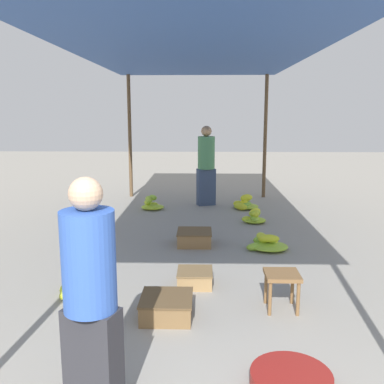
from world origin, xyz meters
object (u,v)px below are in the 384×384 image
banana_pile_right_0 (254,217)px  basin_black (291,382)px  banana_pile_left_1 (152,204)px  shopper_walking_mid (206,164)px  banana_pile_right_2 (267,243)px  banana_pile_left_0 (78,287)px  crate_mid (194,238)px  stool (282,280)px  vendor_foreground (90,296)px  crate_far (195,278)px  crate_near (167,307)px  banana_pile_right_1 (244,204)px

banana_pile_right_0 → basin_black: bearing=-93.5°
banana_pile_left_1 → shopper_walking_mid: size_ratio=0.30×
banana_pile_left_1 → banana_pile_right_0: bearing=-28.4°
banana_pile_left_1 → banana_pile_right_2: 3.23m
banana_pile_left_0 → banana_pile_left_1: (0.31, 4.17, 0.03)m
banana_pile_left_1 → crate_mid: (0.93, -2.37, 0.01)m
stool → shopper_walking_mid: 5.01m
vendor_foreground → crate_far: 2.34m
banana_pile_right_0 → crate_near: size_ratio=0.88×
stool → basin_black: stool is taller
vendor_foreground → crate_mid: 3.79m
banana_pile_left_1 → banana_pile_right_1: (1.91, 0.09, -0.01)m
shopper_walking_mid → vendor_foreground: bearing=-96.8°
crate_far → crate_near: bearing=-108.2°
crate_near → crate_far: size_ratio=1.24×
vendor_foreground → crate_far: size_ratio=3.92×
banana_pile_right_0 → crate_mid: (-1.04, -1.31, -0.00)m
banana_pile_right_0 → banana_pile_left_1: bearing=151.6°
shopper_walking_mid → crate_far: bearing=-92.0°
crate_near → crate_far: bearing=71.8°
banana_pile_left_1 → shopper_walking_mid: bearing=21.1°
crate_far → shopper_walking_mid: size_ratio=0.24×
banana_pile_right_2 → banana_pile_left_0: bearing=-144.9°
vendor_foreground → shopper_walking_mid: (0.77, 6.48, 0.05)m
banana_pile_right_1 → crate_mid: (-0.98, -2.46, 0.02)m
banana_pile_right_1 → crate_near: (-1.20, -4.78, 0.02)m
banana_pile_left_1 → shopper_walking_mid: (1.12, 0.43, 0.78)m
basin_black → banana_pile_left_1: (-1.68, 5.80, 0.02)m
basin_black → banana_pile_left_1: size_ratio=1.16×
banana_pile_left_0 → crate_far: size_ratio=1.54×
banana_pile_left_1 → crate_near: 4.75m
crate_near → banana_pile_right_0: bearing=70.8°
banana_pile_left_0 → banana_pile_left_1: size_ratio=1.23×
vendor_foreground → banana_pile_right_2: vendor_foreground is taller
crate_mid → crate_far: size_ratio=1.28×
vendor_foreground → stool: (1.49, 1.55, -0.51)m
banana_pile_right_0 → shopper_walking_mid: (-0.85, 1.50, 0.76)m
banana_pile_right_2 → crate_near: banana_pile_right_2 is taller
banana_pile_left_1 → vendor_foreground: bearing=-86.7°
banana_pile_left_0 → crate_mid: size_ratio=1.21×
vendor_foreground → banana_pile_right_0: 5.29m
stool → basin_black: 1.33m
banana_pile_right_1 → banana_pile_left_1: bearing=-177.4°
banana_pile_left_1 → shopper_walking_mid: 1.43m
banana_pile_left_0 → vendor_foreground: bearing=-70.6°
crate_mid → crate_near: bearing=-95.5°
banana_pile_left_1 → banana_pile_right_2: bearing=-52.2°
stool → banana_pile_left_1: 4.87m
crate_near → shopper_walking_mid: 5.20m
basin_black → crate_near: bearing=131.6°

